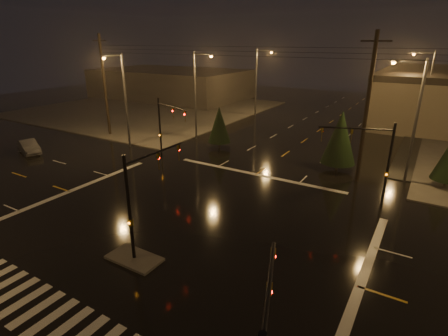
% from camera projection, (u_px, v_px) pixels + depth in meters
% --- Properties ---
extents(ground, '(140.00, 140.00, 0.00)m').
position_uv_depth(ground, '(180.00, 228.00, 22.27)').
color(ground, black).
rests_on(ground, ground).
extents(sidewalk_nw, '(36.00, 36.00, 0.12)m').
position_uv_depth(sidewalk_nw, '(150.00, 108.00, 60.91)').
color(sidewalk_nw, '#423F3B').
rests_on(sidewalk_nw, ground).
extents(median_island, '(3.00, 1.60, 0.15)m').
position_uv_depth(median_island, '(134.00, 258.00, 19.03)').
color(median_island, '#423F3B').
rests_on(median_island, ground).
extents(crosswalk, '(15.00, 2.60, 0.01)m').
position_uv_depth(crosswalk, '(51.00, 318.00, 15.04)').
color(crosswalk, beige).
rests_on(crosswalk, ground).
extents(stop_bar_far, '(16.00, 0.50, 0.01)m').
position_uv_depth(stop_bar_far, '(256.00, 174.00, 31.11)').
color(stop_bar_far, beige).
rests_on(stop_bar_far, ground).
extents(commercial_block, '(30.00, 18.00, 5.60)m').
position_uv_depth(commercial_block, '(170.00, 84.00, 72.03)').
color(commercial_block, '#3B3634').
rests_on(commercial_block, ground).
extents(signal_mast_median, '(0.25, 4.59, 6.00)m').
position_uv_depth(signal_mast_median, '(141.00, 191.00, 18.51)').
color(signal_mast_median, black).
rests_on(signal_mast_median, ground).
extents(signal_mast_ne, '(4.84, 1.86, 6.00)m').
position_uv_depth(signal_mast_ne, '(374.00, 153.00, 24.50)').
color(signal_mast_ne, black).
rests_on(signal_mast_ne, ground).
extents(signal_mast_nw, '(4.84, 1.86, 6.00)m').
position_uv_depth(signal_mast_nw, '(165.00, 122.00, 33.71)').
color(signal_mast_nw, black).
rests_on(signal_mast_nw, ground).
extents(streetlight_1, '(2.77, 0.32, 10.00)m').
position_uv_depth(streetlight_1, '(197.00, 90.00, 40.16)').
color(streetlight_1, '#38383A').
rests_on(streetlight_1, ground).
extents(streetlight_2, '(2.77, 0.32, 10.00)m').
position_uv_depth(streetlight_2, '(258.00, 78.00, 53.01)').
color(streetlight_2, '#38383A').
rests_on(streetlight_2, ground).
extents(streetlight_3, '(2.77, 0.32, 10.00)m').
position_uv_depth(streetlight_3, '(413.00, 113.00, 27.70)').
color(streetlight_3, '#38383A').
rests_on(streetlight_3, ground).
extents(streetlight_4, '(2.77, 0.32, 10.00)m').
position_uv_depth(streetlight_4, '(426.00, 86.00, 43.77)').
color(streetlight_4, '#38383A').
rests_on(streetlight_4, ground).
extents(streetlight_5, '(0.32, 2.77, 10.00)m').
position_uv_depth(streetlight_5, '(123.00, 95.00, 37.02)').
color(streetlight_5, '#38383A').
rests_on(streetlight_5, ground).
extents(utility_pole_0, '(2.20, 0.32, 12.00)m').
position_uv_depth(utility_pole_0, '(105.00, 85.00, 42.08)').
color(utility_pole_0, black).
rests_on(utility_pole_0, ground).
extents(utility_pole_1, '(2.20, 0.32, 12.00)m').
position_uv_depth(utility_pole_1, '(367.00, 109.00, 27.52)').
color(utility_pole_1, black).
rests_on(utility_pole_1, ground).
extents(conifer_3, '(2.49, 2.49, 4.58)m').
position_uv_depth(conifer_3, '(219.00, 125.00, 37.86)').
color(conifer_3, black).
rests_on(conifer_3, ground).
extents(conifer_4, '(3.07, 3.07, 5.50)m').
position_uv_depth(conifer_4, '(340.00, 137.00, 31.16)').
color(conifer_4, black).
rests_on(conifer_4, ground).
extents(car_crossing, '(4.58, 2.77, 1.42)m').
position_uv_depth(car_crossing, '(28.00, 146.00, 36.80)').
color(car_crossing, '#505157').
rests_on(car_crossing, ground).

